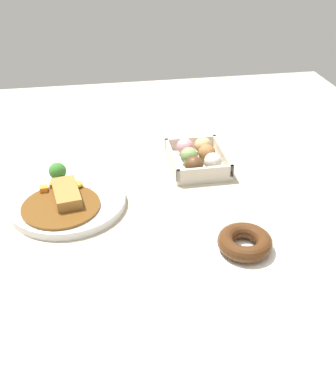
{
  "coord_description": "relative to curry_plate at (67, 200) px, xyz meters",
  "views": [
    {
      "loc": [
        0.86,
        -0.08,
        0.58
      ],
      "look_at": [
        0.02,
        0.06,
        0.03
      ],
      "focal_mm": 42.49,
      "sensor_mm": 36.0,
      "label": 1
    }
  ],
  "objects": [
    {
      "name": "curry_plate",
      "position": [
        0.0,
        0.0,
        0.0
      ],
      "size": [
        0.26,
        0.26,
        0.07
      ],
      "color": "white",
      "rests_on": "ground_plane"
    },
    {
      "name": "chocolate_ring_donut",
      "position": [
        0.21,
        0.34,
        0.0
      ],
      "size": [
        0.13,
        0.13,
        0.03
      ],
      "color": "white",
      "rests_on": "ground_plane"
    },
    {
      "name": "ground_plane",
      "position": [
        0.0,
        0.16,
        -0.01
      ],
      "size": [
        1.6,
        1.6,
        0.0
      ],
      "primitive_type": "plane",
      "color": "#B2A893"
    },
    {
      "name": "donut_box",
      "position": [
        -0.13,
        0.33,
        0.01
      ],
      "size": [
        0.17,
        0.14,
        0.06
      ],
      "color": "beige",
      "rests_on": "ground_plane"
    }
  ]
}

